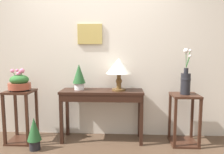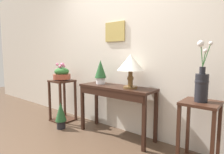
{
  "view_description": "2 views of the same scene",
  "coord_description": "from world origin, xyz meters",
  "px_view_note": "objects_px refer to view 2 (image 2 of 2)",
  "views": [
    {
      "loc": [
        0.43,
        -1.81,
        1.31
      ],
      "look_at": [
        0.28,
        1.19,
        0.95
      ],
      "focal_mm": 33.61,
      "sensor_mm": 36.0,
      "label": 1
    },
    {
      "loc": [
        1.81,
        -0.97,
        1.21
      ],
      "look_at": [
        0.0,
        1.25,
        0.88
      ],
      "focal_mm": 30.1,
      "sensor_mm": 36.0,
      "label": 2
    }
  ],
  "objects_px": {
    "pedestal_stand_left": "(63,101)",
    "flower_vase_tall_right": "(202,83)",
    "console_table": "(115,94)",
    "potted_plant_floor": "(61,114)",
    "planter_bowl_wide_left": "(62,74)",
    "pedestal_stand_right": "(199,134)",
    "table_lamp": "(131,64)",
    "potted_plant_on_console": "(100,71)"
  },
  "relations": [
    {
      "from": "console_table",
      "to": "pedestal_stand_left",
      "type": "height_order",
      "value": "pedestal_stand_left"
    },
    {
      "from": "console_table",
      "to": "table_lamp",
      "type": "xyz_separation_m",
      "value": [
        0.25,
        0.02,
        0.45
      ]
    },
    {
      "from": "pedestal_stand_right",
      "to": "flower_vase_tall_right",
      "type": "relative_size",
      "value": 1.13
    },
    {
      "from": "potted_plant_on_console",
      "to": "pedestal_stand_right",
      "type": "xyz_separation_m",
      "value": [
        1.52,
        -0.09,
        -0.6
      ]
    },
    {
      "from": "flower_vase_tall_right",
      "to": "potted_plant_floor",
      "type": "relative_size",
      "value": 1.44
    },
    {
      "from": "pedestal_stand_right",
      "to": "planter_bowl_wide_left",
      "type": "bearing_deg",
      "value": -178.98
    },
    {
      "from": "flower_vase_tall_right",
      "to": "potted_plant_floor",
      "type": "height_order",
      "value": "flower_vase_tall_right"
    },
    {
      "from": "pedestal_stand_left",
      "to": "potted_plant_floor",
      "type": "height_order",
      "value": "pedestal_stand_left"
    },
    {
      "from": "pedestal_stand_left",
      "to": "pedestal_stand_right",
      "type": "xyz_separation_m",
      "value": [
        2.36,
        0.04,
        -0.02
      ]
    },
    {
      "from": "table_lamp",
      "to": "pedestal_stand_left",
      "type": "distance_m",
      "value": 1.6
    },
    {
      "from": "pedestal_stand_left",
      "to": "planter_bowl_wide_left",
      "type": "height_order",
      "value": "planter_bowl_wide_left"
    },
    {
      "from": "planter_bowl_wide_left",
      "to": "potted_plant_floor",
      "type": "height_order",
      "value": "planter_bowl_wide_left"
    },
    {
      "from": "potted_plant_floor",
      "to": "pedestal_stand_left",
      "type": "bearing_deg",
      "value": 138.88
    },
    {
      "from": "table_lamp",
      "to": "pedestal_stand_left",
      "type": "xyz_separation_m",
      "value": [
        -1.43,
        -0.1,
        -0.71
      ]
    },
    {
      "from": "table_lamp",
      "to": "potted_plant_floor",
      "type": "relative_size",
      "value": 1.04
    },
    {
      "from": "console_table",
      "to": "potted_plant_floor",
      "type": "distance_m",
      "value": 1.02
    },
    {
      "from": "potted_plant_on_console",
      "to": "potted_plant_floor",
      "type": "xyz_separation_m",
      "value": [
        -0.54,
        -0.39,
        -0.72
      ]
    },
    {
      "from": "table_lamp",
      "to": "potted_plant_on_console",
      "type": "distance_m",
      "value": 0.6
    },
    {
      "from": "planter_bowl_wide_left",
      "to": "table_lamp",
      "type": "bearing_deg",
      "value": 4.03
    },
    {
      "from": "planter_bowl_wide_left",
      "to": "flower_vase_tall_right",
      "type": "xyz_separation_m",
      "value": [
        2.36,
        0.04,
        0.04
      ]
    },
    {
      "from": "console_table",
      "to": "potted_plant_on_console",
      "type": "height_order",
      "value": "potted_plant_on_console"
    },
    {
      "from": "potted_plant_on_console",
      "to": "flower_vase_tall_right",
      "type": "bearing_deg",
      "value": -3.31
    },
    {
      "from": "planter_bowl_wide_left",
      "to": "potted_plant_floor",
      "type": "relative_size",
      "value": 0.72
    },
    {
      "from": "console_table",
      "to": "pedestal_stand_left",
      "type": "distance_m",
      "value": 1.21
    },
    {
      "from": "planter_bowl_wide_left",
      "to": "pedestal_stand_right",
      "type": "bearing_deg",
      "value": 1.02
    },
    {
      "from": "table_lamp",
      "to": "potted_plant_on_console",
      "type": "xyz_separation_m",
      "value": [
        -0.59,
        0.03,
        -0.13
      ]
    },
    {
      "from": "potted_plant_on_console",
      "to": "pedestal_stand_left",
      "type": "bearing_deg",
      "value": -171.32
    },
    {
      "from": "console_table",
      "to": "pedestal_stand_right",
      "type": "relative_size",
      "value": 1.65
    },
    {
      "from": "potted_plant_on_console",
      "to": "console_table",
      "type": "bearing_deg",
      "value": -8.6
    },
    {
      "from": "pedestal_stand_right",
      "to": "potted_plant_on_console",
      "type": "bearing_deg",
      "value": 176.73
    },
    {
      "from": "pedestal_stand_left",
      "to": "flower_vase_tall_right",
      "type": "xyz_separation_m",
      "value": [
        2.36,
        0.04,
        0.54
      ]
    },
    {
      "from": "potted_plant_on_console",
      "to": "planter_bowl_wide_left",
      "type": "bearing_deg",
      "value": -171.28
    },
    {
      "from": "pedestal_stand_left",
      "to": "flower_vase_tall_right",
      "type": "bearing_deg",
      "value": 0.97
    },
    {
      "from": "pedestal_stand_right",
      "to": "flower_vase_tall_right",
      "type": "bearing_deg",
      "value": -88.74
    },
    {
      "from": "potted_plant_floor",
      "to": "planter_bowl_wide_left",
      "type": "bearing_deg",
      "value": 138.92
    },
    {
      "from": "console_table",
      "to": "potted_plant_floor",
      "type": "bearing_deg",
      "value": -158.83
    },
    {
      "from": "planter_bowl_wide_left",
      "to": "potted_plant_floor",
      "type": "distance_m",
      "value": 0.75
    },
    {
      "from": "potted_plant_on_console",
      "to": "pedestal_stand_left",
      "type": "xyz_separation_m",
      "value": [
        -0.84,
        -0.13,
        -0.58
      ]
    },
    {
      "from": "planter_bowl_wide_left",
      "to": "potted_plant_floor",
      "type": "bearing_deg",
      "value": -41.08
    },
    {
      "from": "pedestal_stand_left",
      "to": "flower_vase_tall_right",
      "type": "relative_size",
      "value": 1.19
    },
    {
      "from": "planter_bowl_wide_left",
      "to": "potted_plant_floor",
      "type": "xyz_separation_m",
      "value": [
        0.3,
        -0.26,
        -0.64
      ]
    },
    {
      "from": "table_lamp",
      "to": "pedestal_stand_right",
      "type": "bearing_deg",
      "value": -3.59
    }
  ]
}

